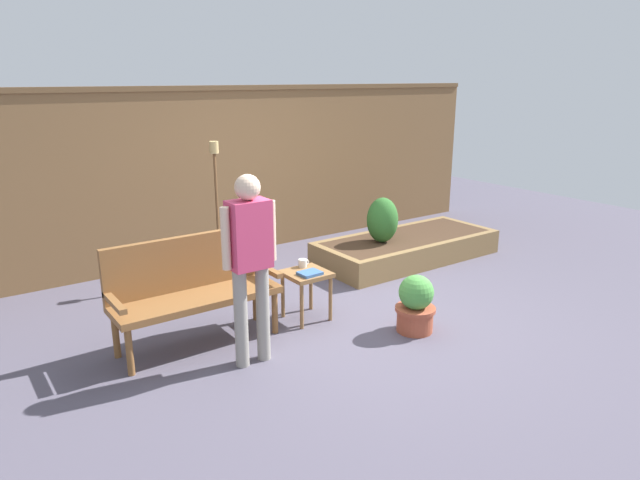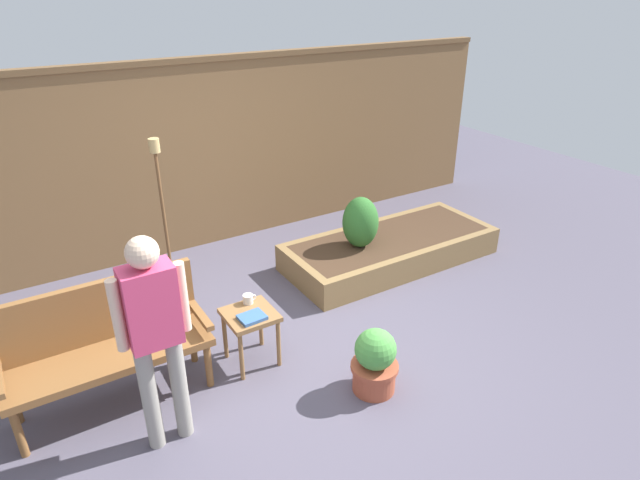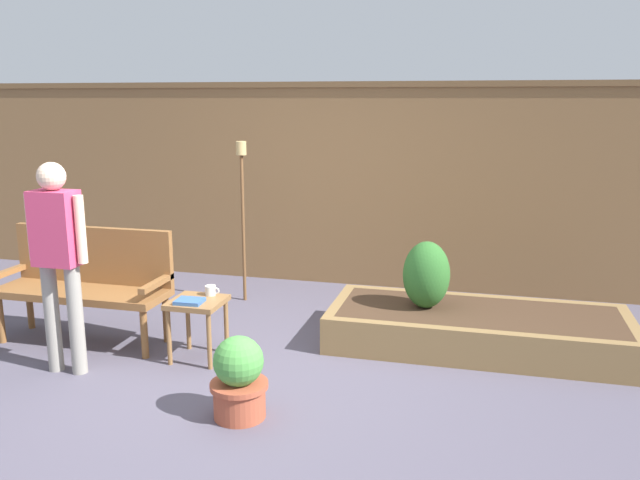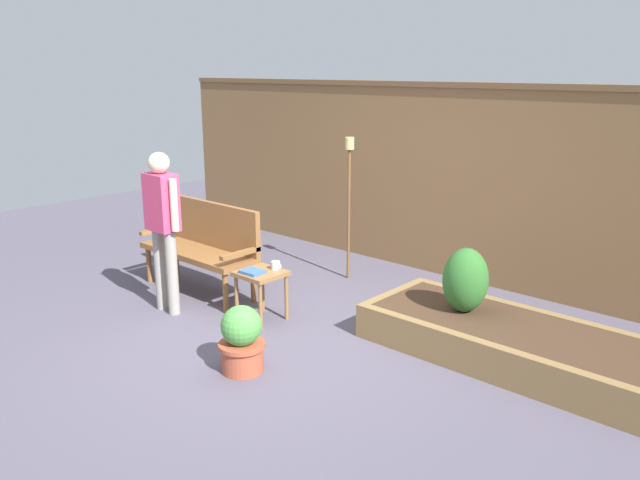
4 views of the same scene
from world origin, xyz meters
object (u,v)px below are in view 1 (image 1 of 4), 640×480
side_table (306,280)px  shrub_near_bench (382,220)px  person_by_bench (250,254)px  garden_bench (192,283)px  tiki_torch (216,186)px  cup_on_table (303,263)px  potted_boxwood (416,304)px  book_on_table (310,273)px

side_table → shrub_near_bench: bearing=25.7°
person_by_bench → garden_bench: bearing=109.4°
tiki_torch → person_by_bench: tiki_torch is taller
cup_on_table → person_by_bench: (-0.90, -0.61, 0.41)m
cup_on_table → person_by_bench: bearing=-146.1°
shrub_near_bench → cup_on_table: bearing=-157.6°
potted_boxwood → person_by_bench: person_by_bench is taller
side_table → book_on_table: book_on_table is taller
person_by_bench → shrub_near_bench: bearing=26.8°
shrub_near_bench → tiki_torch: size_ratio=0.35×
garden_bench → person_by_bench: 0.79m
cup_on_table → potted_boxwood: (0.60, -0.95, -0.25)m
side_table → potted_boxwood: (0.66, -0.81, -0.13)m
garden_bench → side_table: garden_bench is taller
side_table → person_by_bench: person_by_bench is taller
side_table → cup_on_table: cup_on_table is taller
book_on_table → potted_boxwood: bearing=-49.8°
side_table → tiki_torch: size_ratio=0.30×
garden_bench → potted_boxwood: 2.01m
garden_bench → potted_boxwood: (1.73, -0.99, -0.28)m
garden_bench → person_by_bench: person_by_bench is taller
shrub_near_bench → book_on_table: bearing=-152.2°
side_table → cup_on_table: size_ratio=4.09×
book_on_table → shrub_near_bench: (1.69, 0.89, 0.08)m
garden_bench → tiki_torch: bearing=56.1°
shrub_near_bench → tiki_torch: 2.05m
garden_bench → tiki_torch: (0.88, 1.32, 0.55)m
cup_on_table → person_by_bench: size_ratio=0.08×
book_on_table → shrub_near_bench: bearing=25.0°
garden_bench → cup_on_table: bearing=-2.1°
side_table → person_by_bench: bearing=-151.1°
tiki_torch → book_on_table: bearing=-83.8°
cup_on_table → person_by_bench: person_by_bench is taller
cup_on_table → book_on_table: bearing=-108.3°
shrub_near_bench → person_by_bench: 2.84m
side_table → potted_boxwood: potted_boxwood is taller
side_table → shrub_near_bench: size_ratio=0.86×
side_table → book_on_table: bearing=-102.4°
garden_bench → person_by_bench: size_ratio=0.92×
garden_bench → book_on_table: 1.09m
shrub_near_bench → person_by_bench: bearing=-153.2°
cup_on_table → side_table: bearing=-111.7°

